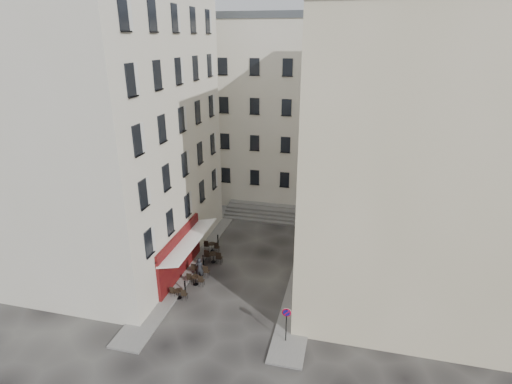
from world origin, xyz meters
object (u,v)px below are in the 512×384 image
(bistro_table_a, at_px, (179,293))
(bistro_table_b, at_px, (196,279))
(no_parking_sign, at_px, (286,319))
(pedestrian, at_px, (199,268))

(bistro_table_a, height_order, bistro_table_b, bistro_table_b)
(no_parking_sign, relative_size, bistro_table_b, 1.86)
(no_parking_sign, xyz_separation_m, pedestrian, (-7.23, 5.06, -0.84))
(bistro_table_a, relative_size, bistro_table_b, 0.95)
(bistro_table_a, relative_size, pedestrian, 0.73)
(bistro_table_a, distance_m, pedestrian, 2.73)
(bistro_table_b, bearing_deg, bistro_table_a, -106.11)
(no_parking_sign, bearing_deg, bistro_table_b, 146.60)
(bistro_table_a, bearing_deg, no_parking_sign, -17.33)
(no_parking_sign, relative_size, pedestrian, 1.42)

